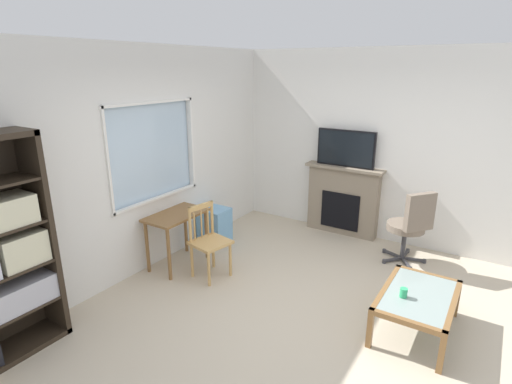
% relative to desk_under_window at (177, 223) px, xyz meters
% --- Properties ---
extents(ground, '(5.81, 5.48, 0.02)m').
position_rel_desk_under_window_xyz_m(ground, '(-0.17, -1.89, -0.59)').
color(ground, beige).
extents(wall_back_with_window, '(4.81, 0.15, 2.74)m').
position_rel_desk_under_window_xyz_m(wall_back_with_window, '(-0.18, 0.35, 0.78)').
color(wall_back_with_window, silver).
rests_on(wall_back_with_window, ground).
extents(wall_right, '(0.12, 4.68, 2.74)m').
position_rel_desk_under_window_xyz_m(wall_right, '(2.30, -1.89, 0.79)').
color(wall_right, silver).
rests_on(wall_right, ground).
extents(desk_under_window, '(0.80, 0.47, 0.70)m').
position_rel_desk_under_window_xyz_m(desk_under_window, '(0.00, 0.00, 0.00)').
color(desk_under_window, brown).
rests_on(desk_under_window, ground).
extents(wooden_chair, '(0.49, 0.47, 0.90)m').
position_rel_desk_under_window_xyz_m(wooden_chair, '(-0.01, -0.51, -0.11)').
color(wooden_chair, tan).
rests_on(wooden_chair, ground).
extents(plastic_drawer_unit, '(0.35, 0.40, 0.51)m').
position_rel_desk_under_window_xyz_m(plastic_drawer_unit, '(0.82, 0.05, -0.32)').
color(plastic_drawer_unit, '#72ADDB').
rests_on(plastic_drawer_unit, ground).
extents(fireplace, '(0.26, 1.17, 1.06)m').
position_rel_desk_under_window_xyz_m(fireplace, '(2.15, -1.39, -0.04)').
color(fireplace, gray).
rests_on(fireplace, ground).
extents(tv, '(0.06, 0.87, 0.54)m').
position_rel_desk_under_window_xyz_m(tv, '(2.13, -1.39, 0.75)').
color(tv, black).
rests_on(tv, fireplace).
extents(office_chair, '(0.62, 0.61, 1.00)m').
position_rel_desk_under_window_xyz_m(office_chair, '(1.64, -2.50, -0.02)').
color(office_chair, '#7A6B5B').
rests_on(office_chair, ground).
extents(coffee_table, '(1.01, 0.65, 0.40)m').
position_rel_desk_under_window_xyz_m(coffee_table, '(0.22, -2.89, -0.23)').
color(coffee_table, '#8C9E99').
rests_on(coffee_table, ground).
extents(sippy_cup, '(0.07, 0.07, 0.09)m').
position_rel_desk_under_window_xyz_m(sippy_cup, '(0.09, -2.78, -0.13)').
color(sippy_cup, '#33B770').
rests_on(sippy_cup, coffee_table).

